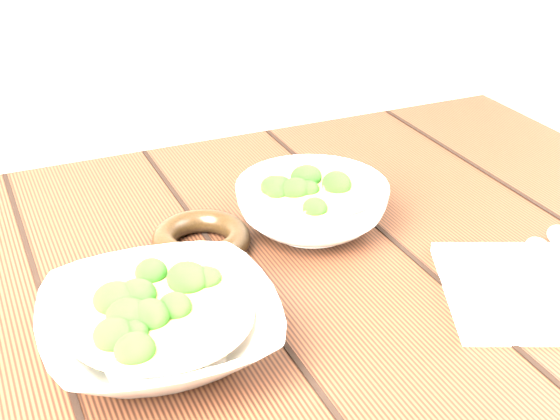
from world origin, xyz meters
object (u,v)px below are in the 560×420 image
Objects in this scene: soup_bowl_back at (312,205)px; trivet at (201,239)px; table at (260,368)px; napkin at (549,290)px; soup_bowl_front at (160,325)px.

soup_bowl_back reaches higher than trivet.
trivet reaches higher than table.
soup_bowl_front is at bearing -166.39° from napkin.
table is 5.49× the size of napkin.
table is at bearing -141.31° from soup_bowl_back.
napkin is at bearing -28.95° from table.
table is 0.21m from soup_bowl_front.
napkin is (0.27, -0.15, 0.13)m from table.
soup_bowl_back is 1.88× the size of trivet.
soup_bowl_back reaches higher than napkin.
trivet is 0.39m from napkin.
soup_bowl_front is at bearing -120.09° from trivet.
soup_bowl_back is at bearing 34.33° from soup_bowl_front.
table is 0.33m from napkin.
trivet reaches higher than napkin.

